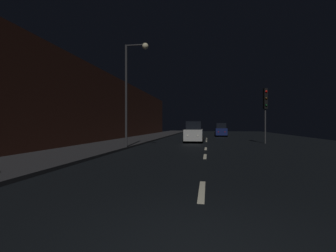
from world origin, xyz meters
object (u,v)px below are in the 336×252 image
streetlamp_overhead (132,80)px  car_distant_taillights (221,130)px  car_approaching_headlights (194,133)px  traffic_light_far_right (265,103)px

streetlamp_overhead → car_distant_taillights: bearing=71.5°
car_approaching_headlights → car_distant_taillights: 14.08m
traffic_light_far_right → streetlamp_overhead: size_ratio=0.68×
car_distant_taillights → car_approaching_headlights: bearing=166.4°
car_approaching_headlights → traffic_light_far_right: bearing=83.8°
streetlamp_overhead → car_approaching_headlights: streetlamp_overhead is taller
traffic_light_far_right → car_distant_taillights: 15.05m
streetlamp_overhead → car_distant_taillights: size_ratio=1.90×
traffic_light_far_right → streetlamp_overhead: (-10.54, -7.20, 1.21)m
traffic_light_far_right → car_distant_taillights: traffic_light_far_right is taller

